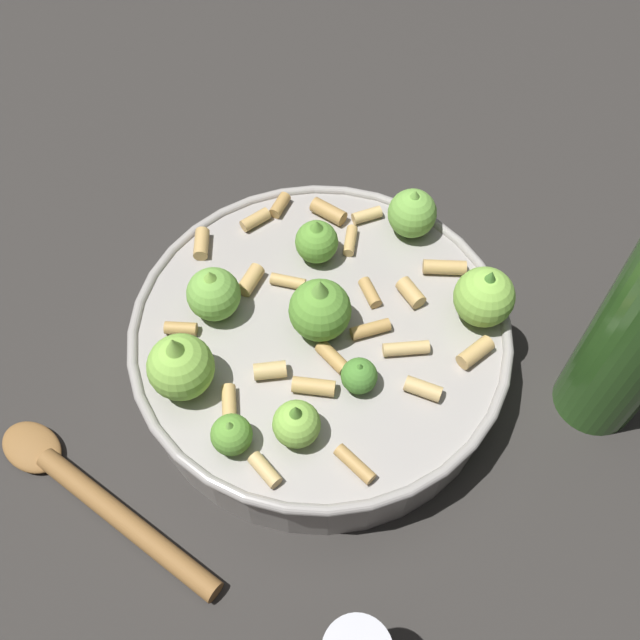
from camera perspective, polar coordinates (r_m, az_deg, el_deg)
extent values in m
plane|color=#2D2B28|center=(0.58, 0.00, -3.50)|extent=(2.40, 2.40, 0.00)
cylinder|color=#9E9993|center=(0.56, 0.00, -2.10)|extent=(0.28, 0.28, 0.05)
torus|color=#9E9993|center=(0.53, 0.00, -0.59)|extent=(0.29, 0.29, 0.01)
sphere|color=#8CC64C|center=(0.48, -1.91, -8.38)|extent=(0.03, 0.03, 0.03)
cone|color=#609E38|center=(0.46, -1.97, -7.45)|extent=(0.01, 0.01, 0.02)
sphere|color=#609E38|center=(0.52, -0.44, 1.23)|extent=(0.05, 0.05, 0.05)
cone|color=#75B247|center=(0.50, -0.46, 2.84)|extent=(0.02, 0.02, 0.02)
sphere|color=#75B247|center=(0.53, -8.57, 2.08)|extent=(0.04, 0.04, 0.04)
cone|color=#8CC64C|center=(0.52, -8.84, 3.34)|extent=(0.02, 0.02, 0.02)
sphere|color=#8CC64C|center=(0.54, 13.08, 1.82)|extent=(0.05, 0.05, 0.05)
cone|color=#4C8933|center=(0.52, 13.55, 3.22)|extent=(0.02, 0.02, 0.02)
sphere|color=#609E38|center=(0.56, -0.64, 6.31)|extent=(0.03, 0.03, 0.03)
cone|color=#609E38|center=(0.55, -0.66, 7.46)|extent=(0.02, 0.02, 0.01)
sphere|color=#75B247|center=(0.58, 7.44, 8.52)|extent=(0.04, 0.04, 0.04)
cone|color=#75B247|center=(0.57, 7.65, 9.79)|extent=(0.02, 0.02, 0.01)
sphere|color=#8CC64C|center=(0.50, -11.15, -3.74)|extent=(0.05, 0.05, 0.05)
cone|color=#8CC64C|center=(0.48, -11.64, -2.25)|extent=(0.02, 0.02, 0.02)
sphere|color=#4C8933|center=(0.50, 3.17, -4.52)|extent=(0.03, 0.03, 0.03)
cone|color=#4C8933|center=(0.49, 3.24, -3.84)|extent=(0.01, 0.01, 0.01)
sphere|color=#609E38|center=(0.48, -7.14, -9.16)|extent=(0.03, 0.03, 0.03)
cone|color=#75B247|center=(0.47, -7.31, -8.49)|extent=(0.01, 0.01, 0.01)
cylinder|color=tan|center=(0.60, 3.80, 8.43)|extent=(0.02, 0.03, 0.01)
cylinder|color=tan|center=(0.55, 7.33, 2.20)|extent=(0.03, 0.02, 0.01)
cylinder|color=tan|center=(0.60, 0.68, 8.73)|extent=(0.03, 0.03, 0.01)
cylinder|color=tan|center=(0.51, 1.00, -3.01)|extent=(0.03, 0.03, 0.01)
cylinder|color=tan|center=(0.51, -4.04, -4.07)|extent=(0.01, 0.02, 0.01)
cylinder|color=tan|center=(0.58, -9.53, 6.09)|extent=(0.03, 0.01, 0.01)
cylinder|color=tan|center=(0.57, 10.00, 4.21)|extent=(0.01, 0.03, 0.01)
cylinder|color=tan|center=(0.55, -5.62, 3.23)|extent=(0.03, 0.02, 0.01)
cylinder|color=tan|center=(0.52, 6.95, -2.29)|extent=(0.01, 0.03, 0.01)
cylinder|color=tan|center=(0.51, 8.31, -5.51)|extent=(0.02, 0.03, 0.01)
cylinder|color=tan|center=(0.53, 4.09, -0.74)|extent=(0.02, 0.03, 0.01)
cylinder|color=tan|center=(0.59, -5.23, 8.05)|extent=(0.02, 0.03, 0.01)
cylinder|color=tan|center=(0.58, 2.46, 6.41)|extent=(0.03, 0.01, 0.01)
cylinder|color=tan|center=(0.54, -11.17, -0.95)|extent=(0.01, 0.02, 0.01)
cylinder|color=tan|center=(0.53, 12.40, -2.56)|extent=(0.03, 0.03, 0.01)
cylinder|color=tan|center=(0.50, -7.34, -6.70)|extent=(0.03, 0.01, 0.01)
cylinder|color=tan|center=(0.48, -4.46, -11.95)|extent=(0.03, 0.02, 0.01)
cylinder|color=tan|center=(0.48, 2.82, -11.52)|extent=(0.03, 0.03, 0.01)
cylinder|color=tan|center=(0.55, 4.04, 2.22)|extent=(0.03, 0.02, 0.01)
cylinder|color=tan|center=(0.60, -3.25, 9.23)|extent=(0.02, 0.02, 0.01)
cylinder|color=tan|center=(0.50, -0.52, -5.37)|extent=(0.02, 0.03, 0.01)
cylinder|color=tan|center=(0.55, -2.60, 3.13)|extent=(0.02, 0.03, 0.01)
cylinder|color=#336023|center=(0.53, 24.31, -1.01)|extent=(0.06, 0.06, 0.20)
cylinder|color=olive|center=(0.54, -15.36, -15.40)|extent=(0.11, 0.14, 0.02)
ellipsoid|color=olive|center=(0.58, -22.20, -9.46)|extent=(0.06, 0.06, 0.01)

